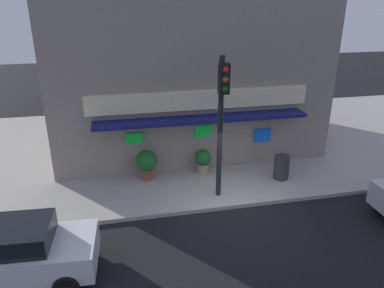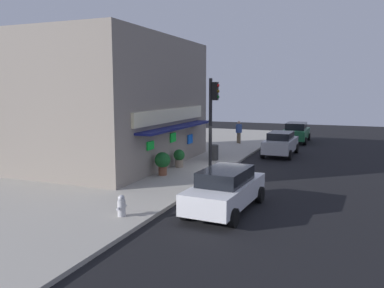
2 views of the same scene
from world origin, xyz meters
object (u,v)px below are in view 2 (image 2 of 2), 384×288
at_px(fire_hydrant, 121,206).
at_px(potted_plant_by_window, 179,157).
at_px(parked_car_white, 226,189).
at_px(traffic_light, 212,111).
at_px(pedestrian, 239,131).
at_px(parked_car_silver, 281,143).
at_px(parked_car_green, 296,132).
at_px(potted_plant_by_doorway, 163,162).
at_px(trash_can, 214,152).

bearing_deg(fire_hydrant, potted_plant_by_window, 10.79).
height_order(fire_hydrant, potted_plant_by_window, potted_plant_by_window).
xyz_separation_m(potted_plant_by_window, parked_car_white, (-6.20, -4.60, 0.12)).
bearing_deg(parked_car_white, traffic_light, 23.19).
height_order(fire_hydrant, pedestrian, pedestrian).
xyz_separation_m(traffic_light, parked_car_white, (-6.32, -2.71, -2.46)).
height_order(traffic_light, parked_car_silver, traffic_light).
distance_m(pedestrian, parked_car_white, 17.40).
xyz_separation_m(parked_car_green, parked_car_silver, (-7.35, 0.08, -0.02)).
bearing_deg(pedestrian, potted_plant_by_window, 177.36).
bearing_deg(potted_plant_by_doorway, traffic_light, -38.26).
bearing_deg(fire_hydrant, parked_car_silver, -10.37).
bearing_deg(parked_car_green, traffic_light, 169.41).
bearing_deg(potted_plant_by_doorway, pedestrian, -1.90).
bearing_deg(parked_car_silver, parked_car_green, -0.65).
bearing_deg(parked_car_green, trash_can, 163.04).
bearing_deg(fire_hydrant, traffic_light, -1.77).
distance_m(fire_hydrant, potted_plant_by_doorway, 6.54).
xyz_separation_m(traffic_light, pedestrian, (10.59, 1.40, -2.16)).
xyz_separation_m(trash_can, parked_car_silver, (4.02, -3.38, 0.22)).
height_order(traffic_light, parked_car_green, traffic_light).
height_order(trash_can, parked_car_silver, parked_car_silver).
bearing_deg(parked_car_white, parked_car_green, 0.20).
height_order(traffic_light, pedestrian, traffic_light).
distance_m(fire_hydrant, parked_car_silver, 15.66).
relative_size(trash_can, parked_car_green, 0.20).
bearing_deg(potted_plant_by_window, traffic_light, -86.51).
height_order(parked_car_white, parked_car_green, parked_car_green).
height_order(potted_plant_by_window, parked_car_silver, parked_car_silver).
bearing_deg(trash_can, traffic_light, -162.89).
distance_m(potted_plant_by_window, parked_car_silver, 8.17).
bearing_deg(parked_car_white, pedestrian, 13.66).
bearing_deg(parked_car_white, trash_can, 21.42).
height_order(parked_car_white, parked_car_silver, parked_car_silver).
distance_m(fire_hydrant, parked_car_white, 3.80).
xyz_separation_m(traffic_light, potted_plant_by_window, (-0.12, 1.90, -2.58)).
height_order(fire_hydrant, trash_can, trash_can).
relative_size(potted_plant_by_doorway, parked_car_white, 0.26).
relative_size(trash_can, potted_plant_by_doorway, 0.80).
height_order(traffic_light, parked_car_white, traffic_light).
bearing_deg(potted_plant_by_window, pedestrian, -2.64).
bearing_deg(traffic_light, potted_plant_by_window, 93.49).
height_order(pedestrian, potted_plant_by_window, pedestrian).
xyz_separation_m(fire_hydrant, parked_car_green, (22.75, -2.90, 0.35)).
height_order(fire_hydrant, parked_car_silver, parked_car_silver).
distance_m(potted_plant_by_window, parked_car_green, 14.90).
distance_m(fire_hydrant, parked_car_green, 22.94).
bearing_deg(potted_plant_by_doorway, fire_hydrant, -166.14).
bearing_deg(trash_can, potted_plant_by_window, 159.36).
bearing_deg(parked_car_silver, potted_plant_by_window, 147.00).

